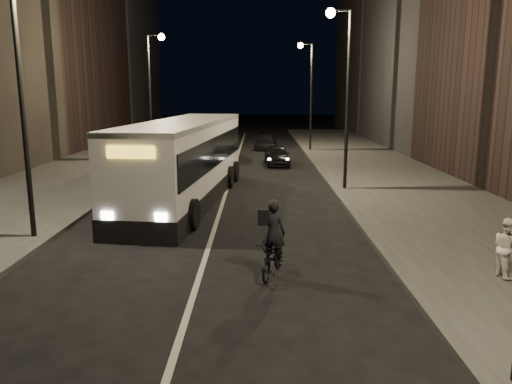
{
  "coord_description": "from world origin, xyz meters",
  "views": [
    {
      "loc": [
        1.51,
        -11.18,
        4.66
      ],
      "look_at": [
        1.44,
        4.43,
        1.5
      ],
      "focal_mm": 35.0,
      "sensor_mm": 36.0,
      "label": 1
    }
  ],
  "objects_px": {
    "streetlight_left_near": "(28,67)",
    "car_mid": "(223,149)",
    "streetlight_right_far": "(308,82)",
    "cyclist_on_bicycle": "(273,250)",
    "streetlight_right_mid": "(343,75)",
    "car_far": "(266,142)",
    "streetlight_left_far": "(153,80)",
    "city_bus": "(185,158)",
    "car_near": "(277,155)",
    "pedestrian_woman": "(507,248)"
  },
  "relations": [
    {
      "from": "cyclist_on_bicycle",
      "to": "pedestrian_woman",
      "type": "distance_m",
      "value": 5.74
    },
    {
      "from": "streetlight_left_near",
      "to": "car_mid",
      "type": "height_order",
      "value": "streetlight_left_near"
    },
    {
      "from": "streetlight_right_mid",
      "to": "streetlight_left_near",
      "type": "height_order",
      "value": "same"
    },
    {
      "from": "streetlight_left_far",
      "to": "city_bus",
      "type": "distance_m",
      "value": 13.09
    },
    {
      "from": "streetlight_left_near",
      "to": "car_far",
      "type": "xyz_separation_m",
      "value": [
        7.48,
        25.6,
        -4.79
      ]
    },
    {
      "from": "streetlight_right_far",
      "to": "streetlight_right_mid",
      "type": "bearing_deg",
      "value": -90.0
    },
    {
      "from": "cyclist_on_bicycle",
      "to": "car_far",
      "type": "xyz_separation_m",
      "value": [
        0.26,
        28.63,
        -0.12
      ]
    },
    {
      "from": "streetlight_left_near",
      "to": "cyclist_on_bicycle",
      "type": "xyz_separation_m",
      "value": [
        7.22,
        -3.03,
        -4.68
      ]
    },
    {
      "from": "cyclist_on_bicycle",
      "to": "car_near",
      "type": "xyz_separation_m",
      "value": [
        0.84,
        19.65,
        -0.06
      ]
    },
    {
      "from": "car_near",
      "to": "car_mid",
      "type": "distance_m",
      "value": 4.31
    },
    {
      "from": "pedestrian_woman",
      "to": "car_mid",
      "type": "relative_size",
      "value": 0.31
    },
    {
      "from": "streetlight_right_mid",
      "to": "cyclist_on_bicycle",
      "type": "relative_size",
      "value": 3.96
    },
    {
      "from": "streetlight_right_mid",
      "to": "pedestrian_woman",
      "type": "distance_m",
      "value": 12.51
    },
    {
      "from": "streetlight_left_near",
      "to": "streetlight_left_far",
      "type": "distance_m",
      "value": 18.0
    },
    {
      "from": "streetlight_right_mid",
      "to": "car_far",
      "type": "xyz_separation_m",
      "value": [
        -3.19,
        17.6,
        -4.79
      ]
    },
    {
      "from": "cyclist_on_bicycle",
      "to": "car_mid",
      "type": "xyz_separation_m",
      "value": [
        -2.81,
        21.94,
        0.11
      ]
    },
    {
      "from": "streetlight_right_mid",
      "to": "cyclist_on_bicycle",
      "type": "height_order",
      "value": "streetlight_right_mid"
    },
    {
      "from": "car_near",
      "to": "car_mid",
      "type": "relative_size",
      "value": 0.76
    },
    {
      "from": "streetlight_right_far",
      "to": "cyclist_on_bicycle",
      "type": "distance_m",
      "value": 27.65
    },
    {
      "from": "car_mid",
      "to": "streetlight_right_far",
      "type": "bearing_deg",
      "value": -143.55
    },
    {
      "from": "city_bus",
      "to": "car_far",
      "type": "bearing_deg",
      "value": 85.43
    },
    {
      "from": "streetlight_left_near",
      "to": "pedestrian_woman",
      "type": "relative_size",
      "value": 5.45
    },
    {
      "from": "streetlight_right_far",
      "to": "cyclist_on_bicycle",
      "type": "xyz_separation_m",
      "value": [
        -3.45,
        -27.03,
        -4.68
      ]
    },
    {
      "from": "city_bus",
      "to": "car_mid",
      "type": "bearing_deg",
      "value": 93.27
    },
    {
      "from": "streetlight_left_near",
      "to": "city_bus",
      "type": "xyz_separation_m",
      "value": [
        3.73,
        5.95,
        -3.48
      ]
    },
    {
      "from": "pedestrian_woman",
      "to": "car_mid",
      "type": "height_order",
      "value": "pedestrian_woman"
    },
    {
      "from": "streetlight_left_far",
      "to": "cyclist_on_bicycle",
      "type": "distance_m",
      "value": 22.72
    },
    {
      "from": "streetlight_left_near",
      "to": "car_mid",
      "type": "distance_m",
      "value": 19.94
    },
    {
      "from": "city_bus",
      "to": "pedestrian_woman",
      "type": "height_order",
      "value": "city_bus"
    },
    {
      "from": "streetlight_right_far",
      "to": "car_mid",
      "type": "relative_size",
      "value": 1.69
    },
    {
      "from": "streetlight_right_mid",
      "to": "car_mid",
      "type": "xyz_separation_m",
      "value": [
        -6.26,
        10.91,
        -4.57
      ]
    },
    {
      "from": "cyclist_on_bicycle",
      "to": "car_mid",
      "type": "height_order",
      "value": "cyclist_on_bicycle"
    },
    {
      "from": "streetlight_left_near",
      "to": "cyclist_on_bicycle",
      "type": "height_order",
      "value": "streetlight_left_near"
    },
    {
      "from": "streetlight_left_far",
      "to": "cyclist_on_bicycle",
      "type": "xyz_separation_m",
      "value": [
        7.22,
        -21.03,
        -4.68
      ]
    },
    {
      "from": "streetlight_right_mid",
      "to": "streetlight_right_far",
      "type": "height_order",
      "value": "same"
    },
    {
      "from": "pedestrian_woman",
      "to": "car_far",
      "type": "bearing_deg",
      "value": 2.52
    },
    {
      "from": "streetlight_left_near",
      "to": "car_near",
      "type": "xyz_separation_m",
      "value": [
        8.05,
        16.61,
        -4.74
      ]
    },
    {
      "from": "streetlight_right_far",
      "to": "car_far",
      "type": "xyz_separation_m",
      "value": [
        -3.19,
        1.6,
        -4.79
      ]
    },
    {
      "from": "pedestrian_woman",
      "to": "car_far",
      "type": "distance_m",
      "value": 29.57
    },
    {
      "from": "streetlight_right_mid",
      "to": "car_near",
      "type": "xyz_separation_m",
      "value": [
        -2.61,
        8.61,
        -4.74
      ]
    },
    {
      "from": "streetlight_right_far",
      "to": "car_near",
      "type": "height_order",
      "value": "streetlight_right_far"
    },
    {
      "from": "cyclist_on_bicycle",
      "to": "streetlight_left_near",
      "type": "bearing_deg",
      "value": 173.03
    },
    {
      "from": "streetlight_left_near",
      "to": "city_bus",
      "type": "height_order",
      "value": "streetlight_left_near"
    },
    {
      "from": "streetlight_left_far",
      "to": "pedestrian_woman",
      "type": "relative_size",
      "value": 5.45
    },
    {
      "from": "car_far",
      "to": "pedestrian_woman",
      "type": "bearing_deg",
      "value": -72.15
    },
    {
      "from": "car_near",
      "to": "car_mid",
      "type": "xyz_separation_m",
      "value": [
        -3.65,
        2.29,
        0.17
      ]
    },
    {
      "from": "streetlight_right_mid",
      "to": "city_bus",
      "type": "distance_m",
      "value": 8.02
    },
    {
      "from": "streetlight_right_mid",
      "to": "car_near",
      "type": "distance_m",
      "value": 10.17
    },
    {
      "from": "streetlight_left_far",
      "to": "city_bus",
      "type": "height_order",
      "value": "streetlight_left_far"
    },
    {
      "from": "streetlight_right_mid",
      "to": "car_near",
      "type": "bearing_deg",
      "value": 106.87
    }
  ]
}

